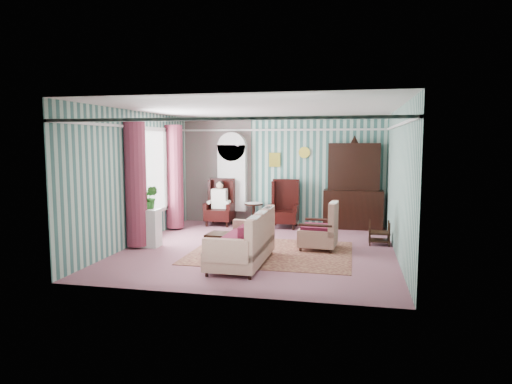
% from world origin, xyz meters
% --- Properties ---
extents(floor, '(6.00, 6.00, 0.00)m').
position_xyz_m(floor, '(0.00, 0.00, 0.00)').
color(floor, '#9A5967').
rests_on(floor, ground).
extents(room_shell, '(5.53, 6.02, 2.91)m').
position_xyz_m(room_shell, '(-0.62, 0.18, 2.01)').
color(room_shell, '#37645C').
rests_on(room_shell, ground).
extents(bookcase, '(0.80, 0.28, 2.24)m').
position_xyz_m(bookcase, '(-1.35, 2.84, 1.12)').
color(bookcase, silver).
rests_on(bookcase, floor).
extents(dresser_hutch, '(1.50, 0.56, 2.36)m').
position_xyz_m(dresser_hutch, '(1.90, 2.72, 1.18)').
color(dresser_hutch, black).
rests_on(dresser_hutch, floor).
extents(wingback_left, '(0.76, 0.80, 1.25)m').
position_xyz_m(wingback_left, '(-1.60, 2.45, 0.62)').
color(wingback_left, black).
rests_on(wingback_left, floor).
extents(wingback_right, '(0.76, 0.80, 1.25)m').
position_xyz_m(wingback_right, '(0.15, 2.45, 0.62)').
color(wingback_right, black).
rests_on(wingback_right, floor).
extents(seated_woman, '(0.44, 0.40, 1.18)m').
position_xyz_m(seated_woman, '(-1.60, 2.45, 0.59)').
color(seated_woman, silver).
rests_on(seated_woman, floor).
extents(round_side_table, '(0.50, 0.50, 0.60)m').
position_xyz_m(round_side_table, '(-0.70, 2.60, 0.30)').
color(round_side_table, black).
rests_on(round_side_table, floor).
extents(nest_table, '(0.45, 0.38, 0.54)m').
position_xyz_m(nest_table, '(2.47, 0.90, 0.27)').
color(nest_table, black).
rests_on(nest_table, floor).
extents(plant_stand, '(0.55, 0.35, 0.80)m').
position_xyz_m(plant_stand, '(-2.40, -0.30, 0.40)').
color(plant_stand, white).
rests_on(plant_stand, floor).
extents(rug, '(3.20, 2.60, 0.01)m').
position_xyz_m(rug, '(0.30, -0.30, 0.01)').
color(rug, '#44161E').
rests_on(rug, floor).
extents(sofa, '(1.05, 1.99, 0.94)m').
position_xyz_m(sofa, '(-0.08, -1.27, 0.47)').
color(sofa, '#BEAF93').
rests_on(sofa, floor).
extents(floral_armchair, '(0.79, 0.88, 1.08)m').
position_xyz_m(floral_armchair, '(1.20, 0.20, 0.54)').
color(floral_armchair, beige).
rests_on(floral_armchair, floor).
extents(coffee_table, '(1.02, 0.61, 0.38)m').
position_xyz_m(coffee_table, '(-0.49, -0.44, 0.19)').
color(coffee_table, black).
rests_on(coffee_table, floor).
extents(potted_plant_a, '(0.42, 0.40, 0.37)m').
position_xyz_m(potted_plant_a, '(-2.43, -0.37, 0.99)').
color(potted_plant_a, '#1C4B17').
rests_on(potted_plant_a, plant_stand).
extents(potted_plant_b, '(0.28, 0.23, 0.49)m').
position_xyz_m(potted_plant_b, '(-2.34, -0.15, 1.05)').
color(potted_plant_b, '#204C18').
rests_on(potted_plant_b, plant_stand).
extents(potted_plant_c, '(0.26, 0.26, 0.40)m').
position_xyz_m(potted_plant_c, '(-2.43, -0.22, 1.00)').
color(potted_plant_c, '#295219').
rests_on(potted_plant_c, plant_stand).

